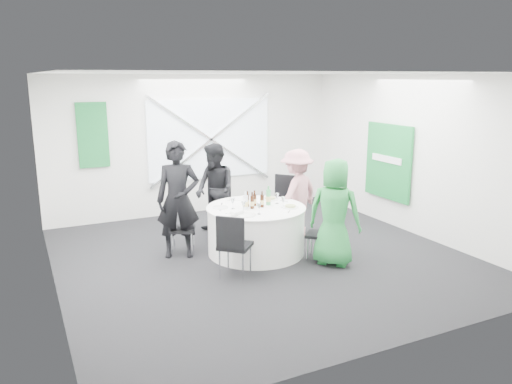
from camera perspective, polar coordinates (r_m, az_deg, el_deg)
name	(u,v)px	position (r m, az deg, el deg)	size (l,w,h in m)	color
floor	(262,257)	(7.87, 0.64, -7.41)	(6.00, 6.00, 0.00)	black
ceiling	(262,73)	(7.37, 0.70, 13.43)	(6.00, 6.00, 0.00)	silver
wall_back	(196,145)	(10.23, -6.89, 5.39)	(6.00, 6.00, 0.00)	white
wall_front	(399,219)	(5.06, 16.05, -2.99)	(6.00, 6.00, 0.00)	white
wall_left	(47,188)	(6.74, -22.80, 0.43)	(6.00, 6.00, 0.00)	white
wall_right	(414,155)	(9.22, 17.64, 4.02)	(6.00, 6.00, 0.00)	white
window_panel	(210,139)	(10.28, -5.25, 6.03)	(2.60, 0.03, 1.60)	silver
window_brace_a	(211,139)	(10.25, -5.17, 6.01)	(0.05, 0.05, 3.16)	silver
window_brace_b	(211,139)	(10.25, -5.17, 6.01)	(0.05, 0.05, 3.16)	silver
green_banner	(93,135)	(9.69, -18.15, 6.19)	(0.55, 0.04, 1.20)	#14682C
green_sign	(388,162)	(9.65, 14.86, 3.38)	(0.05, 1.20, 1.40)	#177F35
banquet_table	(256,230)	(7.92, 0.00, -4.37)	(1.56, 1.56, 0.76)	white
chair_back	(223,201)	(8.84, -3.81, -1.04)	(0.50, 0.51, 1.02)	black
chair_back_left	(177,224)	(7.95, -8.98, -3.68)	(0.50, 0.50, 0.83)	black
chair_back_right	(284,200)	(8.91, 3.22, -0.86)	(0.66, 0.66, 1.03)	black
chair_front_right	(324,230)	(7.66, 7.80, -4.35)	(0.53, 0.53, 0.82)	black
chair_front_left	(233,241)	(6.90, -2.63, -5.67)	(0.59, 0.59, 0.92)	black
person_man_back_left	(178,200)	(7.74, -8.89, -0.89)	(0.66, 0.43, 1.82)	black
person_man_back	(215,190)	(8.75, -4.71, 0.23)	(0.79, 0.43, 1.63)	black
person_woman_pink	(297,194)	(8.63, 4.65, -0.21)	(1.00, 0.47, 1.55)	#CA838C
person_woman_green	(334,212)	(7.43, 8.96, -2.32)	(0.78, 0.51, 1.60)	green
plate_back	(237,199)	(8.30, -2.18, -0.78)	(0.26, 0.26, 0.01)	white
plate_back_left	(220,207)	(7.78, -4.10, -1.75)	(0.25, 0.25, 0.01)	white
plate_back_right	(270,199)	(8.27, 1.64, -0.76)	(0.27, 0.27, 0.04)	white
plate_front_right	(290,207)	(7.78, 3.95, -1.68)	(0.25, 0.25, 0.04)	white
plate_front_left	(247,215)	(7.34, -1.08, -2.63)	(0.28, 0.28, 0.01)	white
napkin	(237,213)	(7.35, -2.23, -2.36)	(0.17, 0.11, 0.05)	white
beer_bottle_a	(247,201)	(7.80, -0.99, -1.01)	(0.06, 0.06, 0.25)	#39180A
beer_bottle_b	(255,200)	(7.86, -0.17, -0.92)	(0.06, 0.06, 0.25)	#39180A
beer_bottle_c	(262,201)	(7.78, 0.70, -1.04)	(0.06, 0.06, 0.26)	#39180A
beer_bottle_d	(252,202)	(7.68, -0.44, -1.19)	(0.06, 0.06, 0.26)	#39180A
green_water_bottle	(268,197)	(7.91, 1.43, -0.63)	(0.08, 0.08, 0.31)	#3EA256
clear_water_bottle	(245,203)	(7.64, -1.21, -1.22)	(0.08, 0.08, 0.28)	white
wine_glass_a	(277,196)	(8.00, 2.42, -0.45)	(0.07, 0.07, 0.17)	white
wine_glass_b	(259,206)	(7.38, 0.35, -1.61)	(0.07, 0.07, 0.17)	white
wine_glass_c	(244,204)	(7.47, -1.43, -1.42)	(0.07, 0.07, 0.17)	white
wine_glass_d	(283,200)	(7.76, 3.13, -0.88)	(0.07, 0.07, 0.17)	white
wine_glass_e	(269,194)	(8.10, 1.55, -0.26)	(0.07, 0.07, 0.17)	white
wine_glass_f	(233,201)	(7.68, -2.67, -1.02)	(0.07, 0.07, 0.17)	white
fork_a	(222,204)	(8.00, -3.93, -1.37)	(0.01, 0.15, 0.01)	silver
knife_a	(220,210)	(7.66, -4.10, -2.03)	(0.01, 0.15, 0.01)	silver
fork_b	(289,212)	(7.55, 3.78, -2.25)	(0.01, 0.15, 0.01)	silver
knife_b	(293,207)	(7.80, 4.23, -1.74)	(0.01, 0.15, 0.01)	silver
fork_c	(229,214)	(7.42, -3.06, -2.52)	(0.01, 0.15, 0.01)	silver
knife_c	(249,217)	(7.27, -0.84, -2.84)	(0.01, 0.15, 0.01)	silver
fork_d	(284,201)	(8.16, 3.21, -1.06)	(0.01, 0.15, 0.01)	silver
knife_d	(266,198)	(8.34, 1.17, -0.73)	(0.01, 0.15, 0.01)	silver
fork_e	(253,198)	(8.37, -0.37, -0.69)	(0.01, 0.15, 0.01)	silver
knife_e	(231,200)	(8.21, -2.84, -0.97)	(0.01, 0.15, 0.01)	silver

